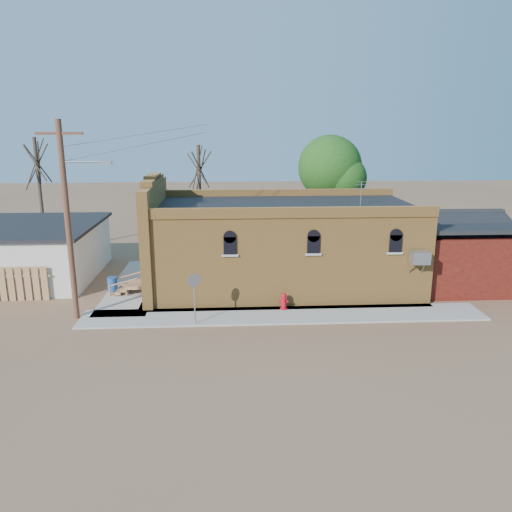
{
  "coord_description": "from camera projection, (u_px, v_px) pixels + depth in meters",
  "views": [
    {
      "loc": [
        -1.03,
        -21.08,
        8.69
      ],
      "look_at": [
        0.3,
        3.02,
        2.4
      ],
      "focal_mm": 35.0,
      "sensor_mm": 36.0,
      "label": 1
    }
  ],
  "objects": [
    {
      "name": "trash_barrel",
      "position": [
        113.0,
        285.0,
        26.68
      ],
      "size": [
        0.64,
        0.64,
        0.8
      ],
      "primitive_type": "cylinder",
      "rotation": [
        0.0,
        0.0,
        0.27
      ],
      "color": "navy",
      "rests_on": "sidewalk_west"
    },
    {
      "name": "utility_pole",
      "position": [
        69.0,
        217.0,
        22.13
      ],
      "size": [
        3.12,
        0.26,
        9.0
      ],
      "color": "#4E2F1F",
      "rests_on": "ground"
    },
    {
      "name": "red_shed",
      "position": [
        453.0,
        244.0,
        27.97
      ],
      "size": [
        5.4,
        6.4,
        4.3
      ],
      "color": "#4F0D0D",
      "rests_on": "ground"
    },
    {
      "name": "ground",
      "position": [
        253.0,
        324.0,
        22.61
      ],
      "size": [
        120.0,
        120.0,
        0.0
      ],
      "primitive_type": "plane",
      "color": "brown",
      "rests_on": "ground"
    },
    {
      "name": "brick_bar",
      "position": [
        278.0,
        245.0,
        27.42
      ],
      "size": [
        16.4,
        7.97,
        6.3
      ],
      "color": "#C0813A",
      "rests_on": "ground"
    },
    {
      "name": "sidewalk_south",
      "position": [
        284.0,
        315.0,
        23.55
      ],
      "size": [
        19.0,
        2.2,
        0.08
      ],
      "primitive_type": "cube",
      "color": "#9E9991",
      "rests_on": "ground"
    },
    {
      "name": "sidewalk_west",
      "position": [
        136.0,
        285.0,
        28.06
      ],
      "size": [
        2.6,
        10.0,
        0.08
      ],
      "primitive_type": "cube",
      "color": "#9E9991",
      "rests_on": "ground"
    },
    {
      "name": "tree_leafy",
      "position": [
        330.0,
        167.0,
        34.48
      ],
      "size": [
        4.4,
        4.4,
        8.15
      ],
      "color": "#4D382C",
      "rests_on": "ground"
    },
    {
      "name": "tree_bare_near",
      "position": [
        199.0,
        168.0,
        33.51
      ],
      "size": [
        2.8,
        2.8,
        7.65
      ],
      "color": "#4D382C",
      "rests_on": "ground"
    },
    {
      "name": "tree_bare_far",
      "position": [
        37.0,
        162.0,
        33.79
      ],
      "size": [
        2.8,
        2.8,
        8.16
      ],
      "color": "#4D382C",
      "rests_on": "ground"
    },
    {
      "name": "stop_sign",
      "position": [
        194.0,
        285.0,
        22.0
      ],
      "size": [
        0.6,
        0.32,
        2.37
      ],
      "rotation": [
        0.0,
        0.0,
        0.01
      ],
      "color": "gray",
      "rests_on": "sidewalk_south"
    },
    {
      "name": "fire_hydrant",
      "position": [
        284.0,
        301.0,
        24.13
      ],
      "size": [
        0.46,
        0.42,
        0.82
      ],
      "rotation": [
        0.0,
        0.0,
        0.08
      ],
      "color": "#B30A1A",
      "rests_on": "sidewalk_south"
    }
  ]
}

